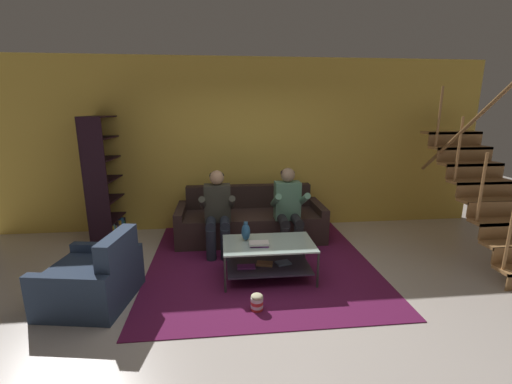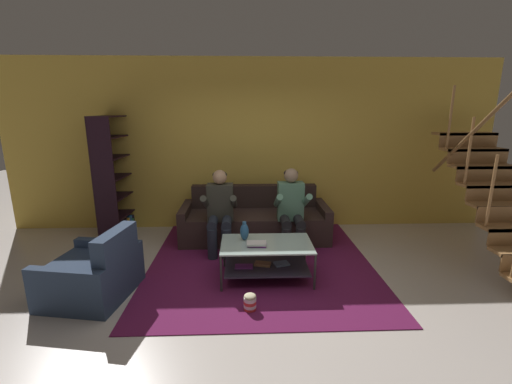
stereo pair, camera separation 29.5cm
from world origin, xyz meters
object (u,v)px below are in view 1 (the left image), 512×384
object	(u,v)px
book_stack	(259,244)
popcorn_tub	(257,302)
couch	(250,221)
person_seated_right	(289,206)
person_seated_left	(218,209)
bookshelf	(105,192)
vase	(246,232)
armchair	(94,279)
coffee_table	(268,255)

from	to	relation	value
book_stack	popcorn_tub	distance (m)	0.75
couch	person_seated_right	distance (m)	0.83
couch	person_seated_left	distance (m)	0.82
person_seated_left	person_seated_right	bearing A→B (deg)	0.08
popcorn_tub	bookshelf	bearing A→B (deg)	132.78
person_seated_left	book_stack	world-z (taller)	person_seated_left
vase	armchair	size ratio (longest dim) A/B	0.23
coffee_table	vase	bearing A→B (deg)	156.06
person_seated_right	bookshelf	size ratio (longest dim) A/B	0.62
person_seated_left	vase	world-z (taller)	person_seated_left
couch	person_seated_right	size ratio (longest dim) A/B	1.91
person_seated_left	book_stack	distance (m)	1.08
person_seated_right	vase	xyz separation A→B (m)	(-0.69, -0.74, -0.09)
vase	popcorn_tub	distance (m)	0.96
person_seated_right	book_stack	size ratio (longest dim) A/B	5.02
couch	popcorn_tub	xyz separation A→B (m)	(-0.12, -2.08, -0.19)
couch	armchair	size ratio (longest dim) A/B	2.25
bookshelf	person_seated_right	bearing A→B (deg)	-16.31
vase	popcorn_tub	size ratio (longest dim) A/B	1.28
person_seated_right	popcorn_tub	xyz separation A→B (m)	(-0.64, -1.56, -0.58)
couch	vase	bearing A→B (deg)	-97.72
vase	armchair	bearing A→B (deg)	-164.98
couch	vase	xyz separation A→B (m)	(-0.17, -1.25, 0.30)
book_stack	person_seated_left	bearing A→B (deg)	117.91
bookshelf	popcorn_tub	xyz separation A→B (m)	(2.22, -2.40, -0.67)
person_seated_right	armchair	world-z (taller)	person_seated_right
person_seated_left	vase	xyz separation A→B (m)	(0.35, -0.74, -0.08)
vase	bookshelf	distance (m)	2.69
person_seated_left	armchair	size ratio (longest dim) A/B	1.16
book_stack	bookshelf	bearing A→B (deg)	142.48
coffee_table	bookshelf	distance (m)	3.01
coffee_table	couch	bearing A→B (deg)	94.05
couch	coffee_table	bearing A→B (deg)	-85.95
person_seated_left	armchair	distance (m)	1.85
armchair	person_seated_right	bearing A→B (deg)	26.57
couch	book_stack	distance (m)	1.47
couch	person_seated_left	world-z (taller)	person_seated_left
person_seated_right	vase	distance (m)	1.02
book_stack	vase	bearing A→B (deg)	126.19
couch	bookshelf	size ratio (longest dim) A/B	1.19
armchair	popcorn_tub	bearing A→B (deg)	-11.67
person_seated_left	coffee_table	bearing A→B (deg)	-54.21
bookshelf	armchair	size ratio (longest dim) A/B	1.88
person_seated_left	coffee_table	world-z (taller)	person_seated_left
couch	person_seated_left	bearing A→B (deg)	-135.49
book_stack	popcorn_tub	size ratio (longest dim) A/B	1.30
vase	bookshelf	xyz separation A→B (m)	(-2.17, 1.58, 0.18)
vase	popcorn_tub	xyz separation A→B (m)	(0.05, -0.82, -0.49)
book_stack	armchair	xyz separation A→B (m)	(-1.85, -0.26, -0.23)
coffee_table	book_stack	size ratio (longest dim) A/B	4.57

